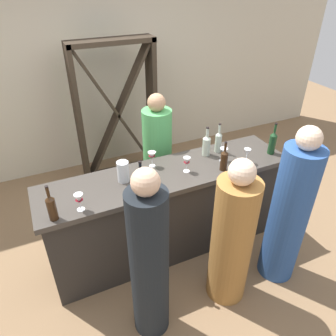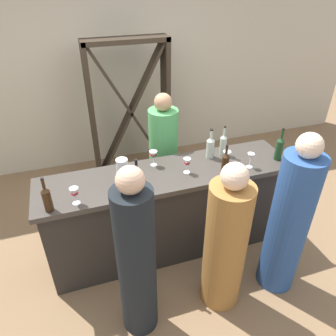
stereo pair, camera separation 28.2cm
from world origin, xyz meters
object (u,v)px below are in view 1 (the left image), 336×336
object	(u,v)px
wine_rack	(117,114)
person_server_behind	(158,163)
wine_glass_near_left	(79,199)
wine_bottle_far_right_olive_green	(273,142)
wine_glass_far_left	(224,152)
person_center_guest	(289,214)
person_left_guest	(149,264)
wine_bottle_second_left_near_black	(141,182)
wine_bottle_second_right_amber_brown	(224,159)
water_pitcher	(123,172)
wine_bottle_rightmost_clear_pale	(218,141)
wine_bottle_center_clear_pale	(206,145)
wine_glass_far_center	(152,156)
person_right_guest	(232,239)
wine_glass_near_right	(187,162)
wine_glass_near_center	(247,153)
wine_bottle_leftmost_amber_brown	(51,207)

from	to	relation	value
wine_rack	person_server_behind	bearing A→B (deg)	-81.95
wine_rack	wine_glass_near_left	bearing A→B (deg)	-114.95
wine_bottle_far_right_olive_green	wine_glass_far_left	bearing A→B (deg)	171.73
person_center_guest	person_server_behind	distance (m)	1.53
wine_bottle_far_right_olive_green	person_left_guest	xyz separation A→B (m)	(-1.63, -0.64, -0.37)
wine_bottle_second_left_near_black	wine_bottle_second_right_amber_brown	size ratio (longest dim) A/B	1.07
wine_glass_far_left	person_left_guest	xyz separation A→B (m)	(-1.09, -0.72, -0.35)
water_pitcher	wine_bottle_rightmost_clear_pale	bearing A→B (deg)	5.46
wine_bottle_far_right_olive_green	water_pitcher	distance (m)	1.56
wine_bottle_center_clear_pale	wine_bottle_far_right_olive_green	distance (m)	0.68
wine_glass_near_left	wine_glass_far_center	distance (m)	0.86
wine_bottle_rightmost_clear_pale	wine_glass_far_center	world-z (taller)	wine_bottle_rightmost_clear_pale
wine_glass_far_center	person_center_guest	world-z (taller)	person_center_guest
wine_glass_near_left	person_right_guest	world-z (taller)	person_right_guest
wine_glass_near_right	wine_rack	bearing A→B (deg)	95.79
wine_bottle_center_clear_pale	person_center_guest	bearing A→B (deg)	-66.95
wine_bottle_rightmost_clear_pale	person_left_guest	distance (m)	1.50
wine_glass_far_center	wine_bottle_rightmost_clear_pale	bearing A→B (deg)	-1.68
wine_glass_far_left	person_server_behind	size ratio (longest dim) A/B	0.09
wine_bottle_second_left_near_black	person_left_guest	size ratio (longest dim) A/B	0.20
wine_bottle_second_left_near_black	wine_glass_far_center	xyz separation A→B (m)	(0.25, 0.37, -0.01)
wine_glass_near_left	wine_glass_near_right	size ratio (longest dim) A/B	1.01
wine_glass_near_right	wine_bottle_second_right_amber_brown	bearing A→B (deg)	-19.85
wine_bottle_second_right_amber_brown	person_left_guest	size ratio (longest dim) A/B	0.19
wine_bottle_second_right_amber_brown	person_server_behind	size ratio (longest dim) A/B	0.19
person_right_guest	wine_bottle_far_right_olive_green	bearing A→B (deg)	-46.37
person_server_behind	wine_bottle_rightmost_clear_pale	bearing A→B (deg)	36.87
wine_glass_near_left	person_right_guest	xyz separation A→B (m)	(1.13, -0.53, -0.43)
person_left_guest	person_right_guest	size ratio (longest dim) A/B	1.09
wine_bottle_center_clear_pale	wine_glass_near_center	world-z (taller)	wine_bottle_center_clear_pale
wine_bottle_rightmost_clear_pale	wine_bottle_leftmost_amber_brown	bearing A→B (deg)	-167.76
person_left_guest	wine_bottle_leftmost_amber_brown	bearing A→B (deg)	67.88
wine_bottle_second_right_amber_brown	person_server_behind	world-z (taller)	person_server_behind
wine_bottle_far_right_olive_green	wine_glass_near_center	xyz separation A→B (m)	(-0.35, -0.04, -0.02)
wine_bottle_rightmost_clear_pale	person_left_guest	size ratio (longest dim) A/B	0.20
wine_bottle_second_right_amber_brown	wine_glass_near_right	world-z (taller)	wine_bottle_second_right_amber_brown
water_pitcher	person_right_guest	xyz separation A→B (m)	(0.69, -0.78, -0.42)
wine_bottle_rightmost_clear_pale	wine_bottle_far_right_olive_green	size ratio (longest dim) A/B	0.94
wine_bottle_far_right_olive_green	water_pitcher	size ratio (longest dim) A/B	1.73
wine_bottle_second_right_amber_brown	person_server_behind	xyz separation A→B (m)	(-0.36, 0.78, -0.39)
wine_rack	wine_bottle_far_right_olive_green	xyz separation A→B (m)	(1.13, -1.76, 0.17)
wine_glass_near_center	person_center_guest	bearing A→B (deg)	-81.43
person_center_guest	person_server_behind	world-z (taller)	person_center_guest
wine_rack	wine_glass_far_center	bearing A→B (deg)	-93.42
wine_glass_near_left	wine_glass_far_left	bearing A→B (deg)	6.52
wine_glass_near_center	person_left_guest	size ratio (longest dim) A/B	0.09
wine_glass_near_right	wine_glass_near_center	bearing A→B (deg)	-9.38
person_left_guest	wine_bottle_rightmost_clear_pale	bearing A→B (deg)	-31.48
wine_bottle_rightmost_clear_pale	person_center_guest	bearing A→B (deg)	-75.63
wine_bottle_rightmost_clear_pale	wine_bottle_center_clear_pale	bearing A→B (deg)	-176.48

